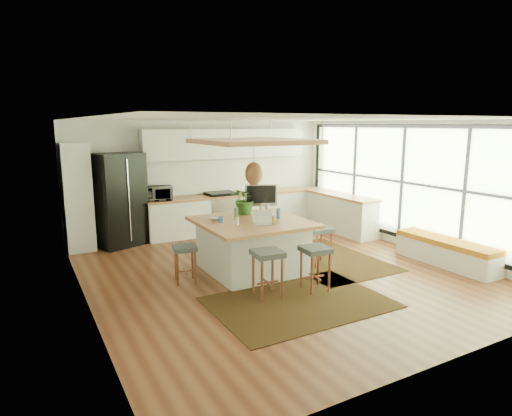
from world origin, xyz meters
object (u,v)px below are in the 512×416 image
monitor (261,200)px  island_plant (244,202)px  stool_right_front (319,246)px  laptop (264,218)px  stool_near_right (315,269)px  stool_near_left (267,275)px  stool_left_side (185,262)px  island (252,246)px  fridge (118,204)px  stool_right_back (293,238)px  microwave (159,192)px

monitor → island_plant: (-0.29, 0.13, -0.03)m
stool_right_front → laptop: (-1.23, -0.07, 0.70)m
stool_near_right → laptop: bearing=112.7°
stool_right_front → stool_near_left: bearing=-151.6°
stool_left_side → laptop: 1.52m
island → stool_left_side: island is taller
stool_near_left → stool_near_right: (0.80, -0.13, 0.00)m
fridge → island: 3.40m
island → stool_near_right: bearing=-72.3°
stool_right_front → island_plant: 1.64m
stool_right_back → laptop: bearing=-145.4°
laptop → stool_left_side: bearing=178.1°
fridge → monitor: bearing=-69.2°
fridge → island: (1.73, -2.89, -0.46)m
stool_right_front → island_plant: (-1.11, 0.89, 0.81)m
stool_right_back → island_plant: size_ratio=1.20×
island → stool_near_right: (0.43, -1.33, -0.11)m
stool_right_front → monitor: size_ratio=1.17×
island → microwave: size_ratio=3.23×
stool_right_back → microwave: bearing=129.1°
fridge → laptop: bearing=-82.6°
fridge → microwave: 0.92m
stool_near_left → monitor: size_ratio=1.19×
stool_near_right → stool_right_back: 1.89m
island → stool_right_back: (1.17, 0.40, -0.11)m
fridge → stool_left_side: (0.46, -2.90, -0.57)m
microwave → stool_right_front: bearing=-47.4°
laptop → microwave: (-0.86, 3.25, 0.07)m
fridge → stool_right_back: 3.86m
island → fridge: bearing=120.9°
microwave → island_plant: (0.98, -2.29, 0.05)m
island → stool_near_right: island is taller
laptop → island_plant: bearing=97.4°
island → stool_right_front: bearing=-14.1°
stool_near_left → microwave: size_ratio=1.28×
stool_left_side → microwave: size_ratio=1.11×
stool_near_left → stool_near_right: size_ratio=1.03×
stool_right_back → island_plant: bearing=170.3°
fridge → island_plant: (1.88, -2.32, 0.24)m
laptop → microwave: 3.37m
microwave → laptop: bearing=-65.9°
stool_near_right → microwave: 4.45m
laptop → microwave: microwave is taller
island → stool_near_right: size_ratio=2.59×
island_plant → stool_left_side: bearing=-157.7°
stool_right_front → laptop: 1.41m
stool_left_side → island_plant: size_ratio=1.05×
stool_near_right → monitor: (0.01, 1.78, 0.83)m
stool_near_left → stool_near_right: bearing=-9.1°
laptop → monitor: bearing=78.1°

